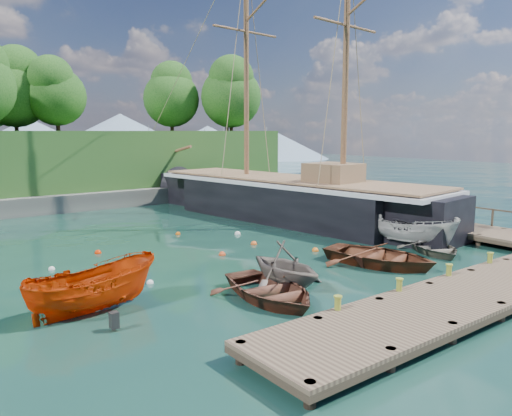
# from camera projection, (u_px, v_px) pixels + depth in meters

# --- Properties ---
(ground) EXTENTS (160.00, 160.00, 0.00)m
(ground) POSITION_uv_depth(u_px,v_px,m) (315.00, 270.00, 21.66)
(ground) COLOR #113627
(ground) RESTS_ON ground
(dock_near) EXTENTS (20.00, 3.20, 1.10)m
(dock_near) POSITION_uv_depth(u_px,v_px,m) (484.00, 289.00, 17.68)
(dock_near) COLOR #4A392E
(dock_near) RESTS_ON ground
(dock_east) EXTENTS (3.20, 24.00, 1.10)m
(dock_east) POSITION_uv_depth(u_px,v_px,m) (366.00, 213.00, 33.98)
(dock_east) COLOR #4A392E
(dock_east) RESTS_ON ground
(bollard_0) EXTENTS (0.26, 0.26, 0.45)m
(bollard_0) POSITION_uv_depth(u_px,v_px,m) (337.00, 329.00, 15.26)
(bollard_0) COLOR olive
(bollard_0) RESTS_ON ground
(bollard_1) EXTENTS (0.26, 0.26, 0.45)m
(bollard_1) POSITION_uv_depth(u_px,v_px,m) (398.00, 308.00, 17.05)
(bollard_1) COLOR olive
(bollard_1) RESTS_ON ground
(bollard_2) EXTENTS (0.26, 0.26, 0.45)m
(bollard_2) POSITION_uv_depth(u_px,v_px,m) (448.00, 291.00, 18.85)
(bollard_2) COLOR olive
(bollard_2) RESTS_ON ground
(bollard_3) EXTENTS (0.26, 0.26, 0.45)m
(bollard_3) POSITION_uv_depth(u_px,v_px,m) (489.00, 277.00, 20.64)
(bollard_3) COLOR olive
(bollard_3) RESTS_ON ground
(rowboat_0) EXTENTS (3.82, 5.00, 0.96)m
(rowboat_0) POSITION_uv_depth(u_px,v_px,m) (270.00, 300.00, 17.86)
(rowboat_0) COLOR brown
(rowboat_0) RESTS_ON ground
(rowboat_1) EXTENTS (3.21, 3.69, 1.90)m
(rowboat_1) POSITION_uv_depth(u_px,v_px,m) (284.00, 286.00, 19.44)
(rowboat_1) COLOR #6F645C
(rowboat_1) RESTS_ON ground
(rowboat_2) EXTENTS (4.83, 5.88, 1.06)m
(rowboat_2) POSITION_uv_depth(u_px,v_px,m) (379.00, 265.00, 22.46)
(rowboat_2) COLOR #5C2F1D
(rowboat_2) RESTS_ON ground
(rowboat_3) EXTENTS (4.13, 4.61, 0.79)m
(rowboat_3) POSITION_uv_depth(u_px,v_px,m) (433.00, 253.00, 24.74)
(rowboat_3) COLOR #5F5A4F
(rowboat_3) RESTS_ON ground
(motorboat_orange) EXTENTS (4.84, 2.29, 1.80)m
(motorboat_orange) POSITION_uv_depth(u_px,v_px,m) (95.00, 311.00, 16.70)
(motorboat_orange) COLOR #BB3204
(motorboat_orange) RESTS_ON ground
(cabin_boat_white) EXTENTS (2.83, 5.26, 1.92)m
(cabin_boat_white) POSITION_uv_depth(u_px,v_px,m) (410.00, 246.00, 26.12)
(cabin_boat_white) COLOR silver
(cabin_boat_white) RESTS_ON ground
(schooner) EXTENTS (8.18, 29.50, 22.00)m
(schooner) POSITION_uv_depth(u_px,v_px,m) (290.00, 202.00, 33.78)
(schooner) COLOR black
(schooner) RESTS_ON ground
(mooring_buoy_0) EXTENTS (0.28, 0.28, 0.28)m
(mooring_buoy_0) POSITION_uv_depth(u_px,v_px,m) (150.00, 283.00, 19.77)
(mooring_buoy_0) COLOR white
(mooring_buoy_0) RESTS_ON ground
(mooring_buoy_1) EXTENTS (0.34, 0.34, 0.34)m
(mooring_buoy_1) POSITION_uv_depth(u_px,v_px,m) (222.00, 255.00, 24.26)
(mooring_buoy_1) COLOR #CF441B
(mooring_buoy_1) RESTS_ON ground
(mooring_buoy_2) EXTENTS (0.34, 0.34, 0.34)m
(mooring_buoy_2) POSITION_uv_depth(u_px,v_px,m) (254.00, 244.00, 26.57)
(mooring_buoy_2) COLOR #D9571C
(mooring_buoy_2) RESTS_ON ground
(mooring_buoy_3) EXTENTS (0.35, 0.35, 0.35)m
(mooring_buoy_3) POSITION_uv_depth(u_px,v_px,m) (238.00, 234.00, 29.13)
(mooring_buoy_3) COLOR silver
(mooring_buoy_3) RESTS_ON ground
(mooring_buoy_4) EXTENTS (0.32, 0.32, 0.32)m
(mooring_buoy_4) POSITION_uv_depth(u_px,v_px,m) (98.00, 253.00, 24.64)
(mooring_buoy_4) COLOR #F02900
(mooring_buoy_4) RESTS_ON ground
(mooring_buoy_5) EXTENTS (0.29, 0.29, 0.29)m
(mooring_buoy_5) POSITION_uv_depth(u_px,v_px,m) (178.00, 234.00, 29.13)
(mooring_buoy_5) COLOR #D0590C
(mooring_buoy_5) RESTS_ON ground
(mooring_buoy_6) EXTENTS (0.28, 0.28, 0.28)m
(mooring_buoy_6) POSITION_uv_depth(u_px,v_px,m) (52.00, 270.00, 21.71)
(mooring_buoy_6) COLOR white
(mooring_buoy_6) RESTS_ON ground
(mooring_buoy_7) EXTENTS (0.34, 0.34, 0.34)m
(mooring_buoy_7) POSITION_uv_depth(u_px,v_px,m) (315.00, 251.00, 25.11)
(mooring_buoy_7) COLOR orange
(mooring_buoy_7) RESTS_ON ground
(distant_ridge) EXTENTS (117.00, 40.00, 10.00)m
(distant_ridge) POSITION_uv_depth(u_px,v_px,m) (26.00, 142.00, 78.63)
(distant_ridge) COLOR #728CA5
(distant_ridge) RESTS_ON ground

